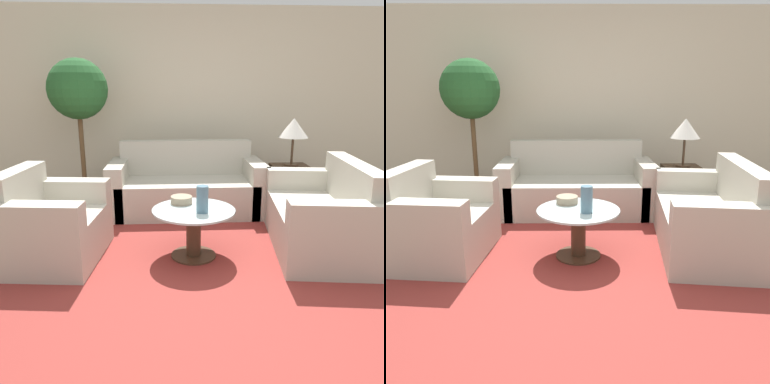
{
  "view_description": "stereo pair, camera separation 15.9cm",
  "coord_description": "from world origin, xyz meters",
  "views": [
    {
      "loc": [
        -0.22,
        -2.55,
        1.5
      ],
      "look_at": [
        -0.02,
        0.88,
        0.55
      ],
      "focal_mm": 35.0,
      "sensor_mm": 36.0,
      "label": 1
    },
    {
      "loc": [
        -0.06,
        -2.56,
        1.5
      ],
      "look_at": [
        -0.02,
        0.88,
        0.55
      ],
      "focal_mm": 35.0,
      "sensor_mm": 36.0,
      "label": 2
    }
  ],
  "objects": [
    {
      "name": "vase",
      "position": [
        0.05,
        0.54,
        0.58
      ],
      "size": [
        0.1,
        0.1,
        0.24
      ],
      "color": "slate",
      "rests_on": "coffee_table"
    },
    {
      "name": "coffee_table",
      "position": [
        -0.02,
        0.63,
        0.29
      ],
      "size": [
        0.75,
        0.75,
        0.46
      ],
      "color": "#422D1E",
      "rests_on": "ground_plane"
    },
    {
      "name": "bowl",
      "position": [
        -0.12,
        0.82,
        0.49
      ],
      "size": [
        0.2,
        0.2,
        0.07
      ],
      "color": "gray",
      "rests_on": "coffee_table"
    },
    {
      "name": "wall_back",
      "position": [
        0.0,
        2.96,
        1.3
      ],
      "size": [
        10.0,
        0.06,
        2.6
      ],
      "color": "beige",
      "rests_on": "ground_plane"
    },
    {
      "name": "side_table",
      "position": [
        1.3,
        2.0,
        0.28
      ],
      "size": [
        0.46,
        0.46,
        0.56
      ],
      "color": "#422D1E",
      "rests_on": "ground_plane"
    },
    {
      "name": "potted_plant",
      "position": [
        -1.35,
        2.3,
        1.39
      ],
      "size": [
        0.74,
        0.74,
        1.87
      ],
      "color": "brown",
      "rests_on": "ground_plane"
    },
    {
      "name": "sofa_main",
      "position": [
        -0.03,
        2.01,
        0.29
      ],
      "size": [
        1.88,
        0.85,
        0.86
      ],
      "color": "#B2AD9E",
      "rests_on": "ground_plane"
    },
    {
      "name": "loveseat",
      "position": [
        1.25,
        0.79,
        0.29
      ],
      "size": [
        0.98,
        1.55,
        0.84
      ],
      "rotation": [
        0.0,
        0.0,
        -1.69
      ],
      "color": "#B2AD9E",
      "rests_on": "ground_plane"
    },
    {
      "name": "rug",
      "position": [
        -0.02,
        0.63,
        0.0
      ],
      "size": [
        3.48,
        3.6,
        0.01
      ],
      "color": "maroon",
      "rests_on": "ground_plane"
    },
    {
      "name": "table_lamp",
      "position": [
        1.3,
        2.0,
        1.02
      ],
      "size": [
        0.36,
        0.36,
        0.59
      ],
      "color": "#422D1E",
      "rests_on": "side_table"
    },
    {
      "name": "ground_plane",
      "position": [
        0.0,
        0.0,
        0.0
      ],
      "size": [
        14.0,
        14.0,
        0.0
      ],
      "primitive_type": "plane",
      "color": "brown"
    },
    {
      "name": "armchair",
      "position": [
        -1.32,
        0.68,
        0.29
      ],
      "size": [
        0.88,
        1.07,
        0.83
      ],
      "rotation": [
        0.0,
        0.0,
        1.47
      ],
      "color": "#B2AD9E",
      "rests_on": "ground_plane"
    }
  ]
}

